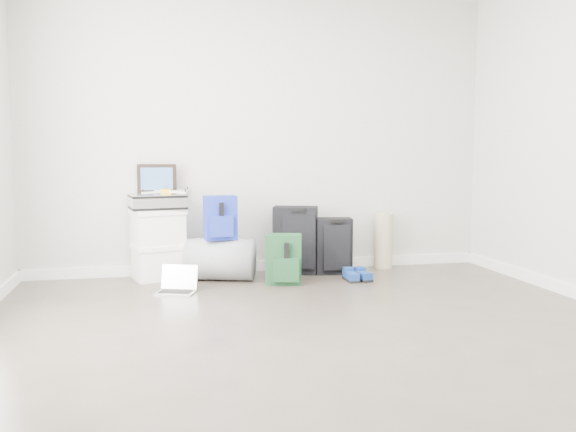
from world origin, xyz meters
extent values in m
plane|color=#3C372C|center=(0.00, 0.00, 0.00)|extent=(5.00, 5.00, 0.00)
cube|color=beige|center=(0.00, 2.50, 1.35)|extent=(4.50, 0.02, 2.70)
cube|color=white|center=(0.00, 2.49, 0.05)|extent=(4.50, 0.02, 0.10)
cube|color=white|center=(-1.00, 2.32, 0.14)|extent=(0.51, 0.45, 0.28)
cube|color=white|center=(-1.00, 2.32, 0.30)|extent=(0.53, 0.47, 0.04)
cube|color=white|center=(-1.00, 2.32, 0.46)|extent=(0.51, 0.45, 0.28)
cube|color=white|center=(-1.00, 2.32, 0.62)|extent=(0.53, 0.47, 0.04)
cube|color=#B2B2B7|center=(-1.00, 2.32, 0.71)|extent=(0.53, 0.42, 0.14)
cube|color=black|center=(-1.00, 2.42, 0.92)|extent=(0.36, 0.11, 0.27)
cube|color=#245091|center=(-1.00, 2.41, 0.92)|extent=(0.29, 0.08, 0.21)
cube|color=gold|center=(-0.92, 2.30, 0.81)|extent=(0.11, 0.11, 0.05)
cube|color=white|center=(-0.82, 2.39, 0.81)|extent=(0.22, 0.18, 0.02)
cube|color=white|center=(-1.01, 2.41, 0.81)|extent=(0.18, 0.22, 0.02)
cube|color=white|center=(-1.03, 2.22, 0.81)|extent=(0.22, 0.18, 0.02)
cube|color=white|center=(-0.84, 2.20, 0.81)|extent=(0.18, 0.22, 0.02)
cylinder|color=gray|center=(-0.45, 2.15, 0.19)|extent=(0.70, 0.55, 0.38)
cube|color=navy|center=(-0.45, 2.13, 0.58)|extent=(0.30, 0.20, 0.40)
cube|color=navy|center=(-0.45, 2.04, 0.51)|extent=(0.21, 0.08, 0.19)
cube|color=black|center=(0.29, 2.32, 0.32)|extent=(0.47, 0.36, 0.64)
cube|color=black|center=(0.29, 2.18, 0.32)|extent=(0.31, 0.13, 0.52)
cube|color=black|center=(0.29, 2.19, 0.62)|extent=(0.13, 0.06, 0.03)
cube|color=#14391E|center=(0.08, 1.86, 0.22)|extent=(0.35, 0.26, 0.44)
cube|color=#14391E|center=(0.08, 1.76, 0.15)|extent=(0.24, 0.11, 0.21)
cube|color=black|center=(0.64, 2.21, 0.27)|extent=(0.36, 0.24, 0.54)
cube|color=black|center=(0.64, 2.10, 0.27)|extent=(0.26, 0.06, 0.43)
cube|color=black|center=(0.64, 2.11, 0.52)|extent=(0.12, 0.04, 0.02)
cube|color=black|center=(0.70, 1.85, 0.01)|extent=(0.10, 0.24, 0.02)
cube|color=#1A47A1|center=(0.70, 1.85, 0.05)|extent=(0.09, 0.24, 0.06)
cube|color=black|center=(0.81, 1.85, 0.01)|extent=(0.14, 0.26, 0.02)
cube|color=#1A47A1|center=(0.81, 1.85, 0.05)|extent=(0.13, 0.25, 0.06)
cylinder|color=#C1B088|center=(1.22, 2.38, 0.27)|extent=(0.18, 0.18, 0.55)
cube|color=silver|center=(-0.87, 1.69, 0.01)|extent=(0.36, 0.31, 0.01)
cube|color=black|center=(-0.87, 1.69, 0.02)|extent=(0.30, 0.23, 0.00)
cube|color=black|center=(-0.84, 1.79, 0.12)|extent=(0.29, 0.12, 0.21)
camera|label=1|loc=(-1.03, -3.34, 1.17)|focal=38.00mm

